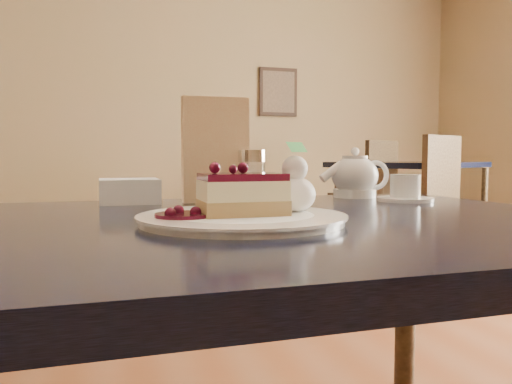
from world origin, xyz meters
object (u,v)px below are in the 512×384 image
object	(u,v)px
main_table	(233,269)
dessert_plate	(242,219)
tea_set	(364,180)
bg_table_far_right	(406,252)
cheesecake_slice	(242,194)

from	to	relation	value
main_table	dessert_plate	xyz separation A→B (m)	(0.00, -0.05, 0.08)
dessert_plate	tea_set	size ratio (longest dim) A/B	1.22
main_table	dessert_plate	world-z (taller)	dessert_plate
bg_table_far_right	tea_set	bearing A→B (deg)	-149.93
dessert_plate	cheesecake_slice	size ratio (longest dim) A/B	2.43
dessert_plate	cheesecake_slice	xyz separation A→B (m)	(0.00, 0.00, 0.04)
dessert_plate	bg_table_far_right	distance (m)	3.61
main_table	bg_table_far_right	world-z (taller)	bg_table_far_right
tea_set	cheesecake_slice	bearing A→B (deg)	-138.29
bg_table_far_right	cheesecake_slice	bearing A→B (deg)	-151.79
dessert_plate	bg_table_far_right	world-z (taller)	bg_table_far_right
tea_set	bg_table_far_right	world-z (taller)	tea_set
cheesecake_slice	tea_set	xyz separation A→B (m)	(0.39, 0.35, 0.00)
dessert_plate	bg_table_far_right	size ratio (longest dim) A/B	0.15
main_table	tea_set	xyz separation A→B (m)	(0.39, 0.30, 0.12)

